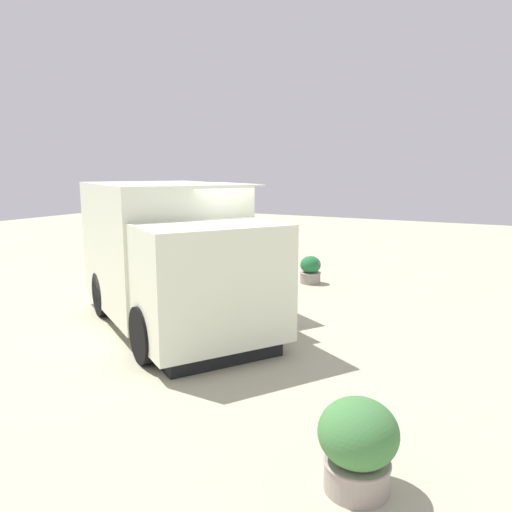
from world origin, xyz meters
TOP-DOWN VIEW (x-y plane):
  - ground_plane at (0.00, 0.00)m, footprint 40.00×40.00m
  - food_truck at (-0.70, 0.45)m, footprint 4.50×5.12m
  - person_customer at (3.71, 1.00)m, footprint 0.75×0.68m
  - planter_flowering_near at (3.54, -0.52)m, footprint 0.53×0.53m
  - planter_flowering_far at (-3.75, -3.94)m, footprint 0.71×0.71m
  - plaza_bench at (3.42, 3.33)m, footprint 1.79×1.03m

SIDE VIEW (x-z plane):
  - ground_plane at x=0.00m, z-range 0.00..0.00m
  - person_customer at x=3.71m, z-range -0.08..0.76m
  - planter_flowering_near at x=3.54m, z-range 0.00..0.68m
  - plaza_bench at x=3.42m, z-range 0.12..0.58m
  - planter_flowering_far at x=-3.75m, z-range 0.02..0.87m
  - food_truck at x=-0.70m, z-range -0.06..2.49m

